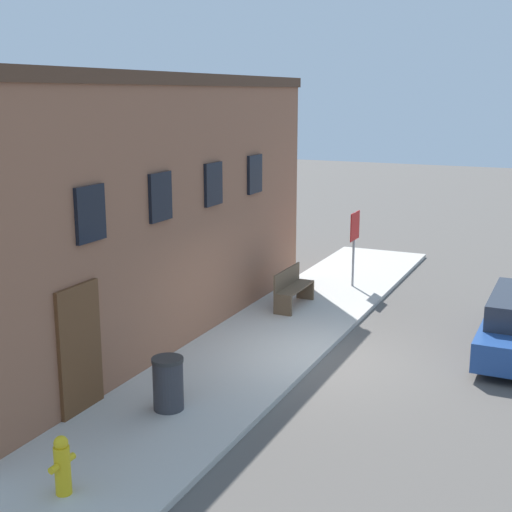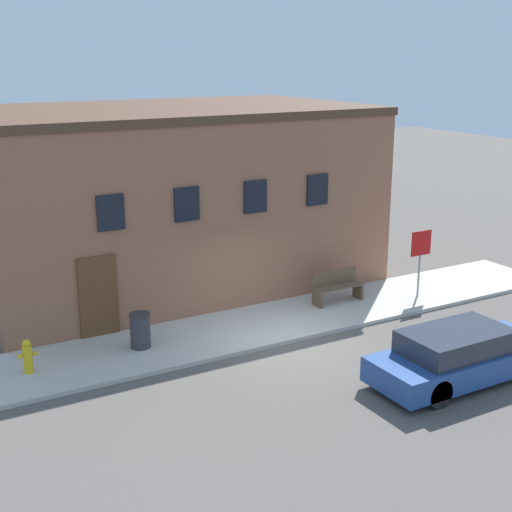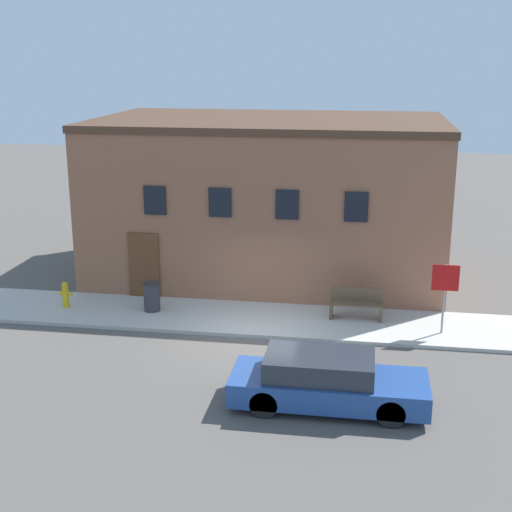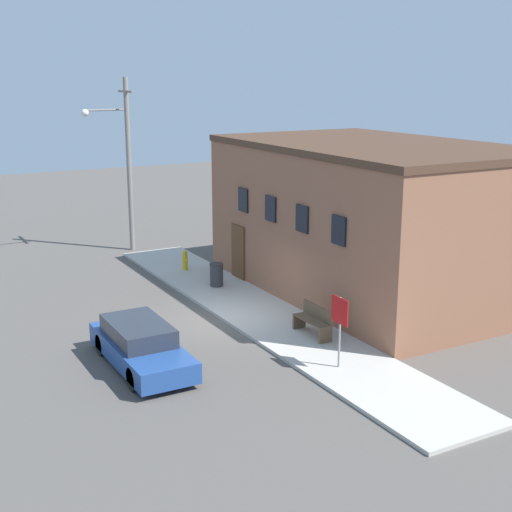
{
  "view_description": "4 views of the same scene",
  "coord_description": "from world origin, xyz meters",
  "px_view_note": "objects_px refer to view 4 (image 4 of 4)",
  "views": [
    {
      "loc": [
        -12.49,
        -4.35,
        5.13
      ],
      "look_at": [
        -0.13,
        1.36,
        2.0
      ],
      "focal_mm": 50.0,
      "sensor_mm": 36.0,
      "label": 1
    },
    {
      "loc": [
        -8.92,
        -14.02,
        7.08
      ],
      "look_at": [
        -0.13,
        1.36,
        2.0
      ],
      "focal_mm": 50.0,
      "sensor_mm": 36.0,
      "label": 2
    },
    {
      "loc": [
        3.0,
        -18.18,
        7.66
      ],
      "look_at": [
        -0.13,
        1.36,
        2.0
      ],
      "focal_mm": 50.0,
      "sensor_mm": 36.0,
      "label": 3
    },
    {
      "loc": [
        19.92,
        -9.77,
        7.86
      ],
      "look_at": [
        -0.13,
        1.36,
        2.0
      ],
      "focal_mm": 50.0,
      "sensor_mm": 36.0,
      "label": 4
    }
  ],
  "objects_px": {
    "utility_pole": "(125,158)",
    "parked_car": "(141,346)",
    "fire_hydrant": "(185,260)",
    "stop_sign": "(340,318)",
    "bench": "(314,321)",
    "trash_bin": "(217,275)"
  },
  "relations": [
    {
      "from": "fire_hydrant",
      "to": "parked_car",
      "type": "xyz_separation_m",
      "value": [
        8.31,
        -4.95,
        0.08
      ]
    },
    {
      "from": "utility_pole",
      "to": "parked_car",
      "type": "relative_size",
      "value": 1.77
    },
    {
      "from": "stop_sign",
      "to": "bench",
      "type": "xyz_separation_m",
      "value": [
        -2.4,
        0.78,
        -0.95
      ]
    },
    {
      "from": "bench",
      "to": "parked_car",
      "type": "height_order",
      "value": "parked_car"
    },
    {
      "from": "fire_hydrant",
      "to": "utility_pole",
      "type": "relative_size",
      "value": 0.1
    },
    {
      "from": "utility_pole",
      "to": "parked_car",
      "type": "xyz_separation_m",
      "value": [
        13.03,
        -4.2,
        -3.65
      ]
    },
    {
      "from": "trash_bin",
      "to": "utility_pole",
      "type": "xyz_separation_m",
      "value": [
        -7.44,
        -0.85,
        3.69
      ]
    },
    {
      "from": "bench",
      "to": "trash_bin",
      "type": "height_order",
      "value": "bench"
    },
    {
      "from": "bench",
      "to": "trash_bin",
      "type": "xyz_separation_m",
      "value": [
        -6.13,
        -0.31,
        -0.01
      ]
    },
    {
      "from": "stop_sign",
      "to": "utility_pole",
      "type": "bearing_deg",
      "value": -178.63
    },
    {
      "from": "fire_hydrant",
      "to": "trash_bin",
      "type": "distance_m",
      "value": 2.72
    },
    {
      "from": "fire_hydrant",
      "to": "stop_sign",
      "type": "height_order",
      "value": "stop_sign"
    },
    {
      "from": "fire_hydrant",
      "to": "parked_car",
      "type": "bearing_deg",
      "value": -30.76
    },
    {
      "from": "parked_car",
      "to": "utility_pole",
      "type": "bearing_deg",
      "value": 162.13
    },
    {
      "from": "trash_bin",
      "to": "parked_car",
      "type": "relative_size",
      "value": 0.2
    },
    {
      "from": "parked_car",
      "to": "fire_hydrant",
      "type": "bearing_deg",
      "value": 149.24
    },
    {
      "from": "bench",
      "to": "parked_car",
      "type": "distance_m",
      "value": 5.39
    },
    {
      "from": "utility_pole",
      "to": "bench",
      "type": "bearing_deg",
      "value": 4.89
    },
    {
      "from": "fire_hydrant",
      "to": "utility_pole",
      "type": "distance_m",
      "value": 6.06
    },
    {
      "from": "stop_sign",
      "to": "trash_bin",
      "type": "height_order",
      "value": "stop_sign"
    },
    {
      "from": "stop_sign",
      "to": "trash_bin",
      "type": "relative_size",
      "value": 2.27
    },
    {
      "from": "trash_bin",
      "to": "utility_pole",
      "type": "relative_size",
      "value": 0.11
    }
  ]
}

